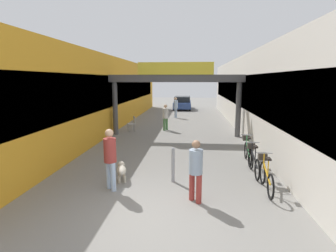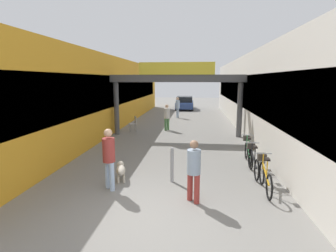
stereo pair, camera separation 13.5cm
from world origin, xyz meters
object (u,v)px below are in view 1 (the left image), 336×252
object	(u,v)px
bollard_post_metal	(173,164)
pedestrian_elderly_walking	(176,106)
bicycle_black_second	(253,160)
cafe_chair_aluminium_nearer	(133,122)
bicycle_green_third	(248,150)
bicycle_orange_nearest	(266,174)
pedestrian_with_dog	(110,155)
pedestrian_companion	(196,167)
dog_on_leash	(122,170)
pedestrian_carrying_crate	(166,116)
parked_car_blue	(182,103)

from	to	relation	value
bollard_post_metal	pedestrian_elderly_walking	bearing A→B (deg)	93.28
bicycle_black_second	bollard_post_metal	xyz separation A→B (m)	(-2.56, -0.96, 0.10)
pedestrian_elderly_walking	cafe_chair_aluminium_nearer	distance (m)	6.26
pedestrian_elderly_walking	bicycle_green_third	xyz separation A→B (m)	(3.39, -11.19, -0.50)
bicycle_orange_nearest	bicycle_black_second	world-z (taller)	same
pedestrian_with_dog	pedestrian_companion	size ratio (longest dim) A/B	1.09
pedestrian_elderly_walking	dog_on_leash	world-z (taller)	pedestrian_elderly_walking
pedestrian_with_dog	dog_on_leash	xyz separation A→B (m)	(0.10, 0.72, -0.66)
bicycle_green_third	bicycle_orange_nearest	bearing A→B (deg)	-90.43
pedestrian_carrying_crate	bicycle_orange_nearest	xyz separation A→B (m)	(3.65, -8.41, -0.45)
pedestrian_carrying_crate	bicycle_orange_nearest	world-z (taller)	pedestrian_carrying_crate
pedestrian_carrying_crate	cafe_chair_aluminium_nearer	distance (m)	2.01
bicycle_orange_nearest	bollard_post_metal	distance (m)	2.62
pedestrian_companion	bicycle_green_third	size ratio (longest dim) A/B	0.94
bicycle_orange_nearest	cafe_chair_aluminium_nearer	world-z (taller)	bicycle_orange_nearest
dog_on_leash	bicycle_orange_nearest	world-z (taller)	bicycle_orange_nearest
pedestrian_with_dog	parked_car_blue	size ratio (longest dim) A/B	0.43
pedestrian_with_dog	dog_on_leash	distance (m)	0.98
parked_car_blue	bollard_post_metal	bearing A→B (deg)	-88.62
pedestrian_elderly_walking	parked_car_blue	world-z (taller)	pedestrian_elderly_walking
parked_car_blue	bicycle_black_second	bearing A→B (deg)	-80.85
parked_car_blue	bicycle_green_third	bearing A→B (deg)	-80.03
bicycle_black_second	bicycle_green_third	distance (m)	1.24
bicycle_black_second	bollard_post_metal	world-z (taller)	bollard_post_metal
dog_on_leash	bicycle_black_second	world-z (taller)	bicycle_black_second
dog_on_leash	parked_car_blue	world-z (taller)	parked_car_blue
pedestrian_elderly_walking	bicycle_black_second	size ratio (longest dim) A/B	0.98
bicycle_black_second	pedestrian_with_dog	bearing A→B (deg)	-158.20
pedestrian_with_dog	bicycle_green_third	distance (m)	5.23
bicycle_orange_nearest	bicycle_black_second	distance (m)	1.29
pedestrian_elderly_walking	bicycle_black_second	bearing A→B (deg)	-75.02
dog_on_leash	bicycle_green_third	world-z (taller)	bicycle_green_third
pedestrian_with_dog	parked_car_blue	world-z (taller)	pedestrian_with_dog
cafe_chair_aluminium_nearer	parked_car_blue	xyz separation A→B (m)	(2.47, 12.29, 0.10)
pedestrian_with_dog	pedestrian_elderly_walking	bearing A→B (deg)	86.32
bicycle_orange_nearest	parked_car_blue	bearing A→B (deg)	98.69
bicycle_orange_nearest	bicycle_green_third	distance (m)	2.53
parked_car_blue	pedestrian_companion	bearing A→B (deg)	-86.93
bicycle_black_second	bicycle_green_third	world-z (taller)	same
pedestrian_carrying_crate	pedestrian_elderly_walking	world-z (taller)	pedestrian_elderly_walking
bollard_post_metal	bicycle_green_third	bearing A→B (deg)	40.07
pedestrian_companion	bicycle_green_third	xyz separation A→B (m)	(1.97, 3.46, -0.46)
bollard_post_metal	pedestrian_with_dog	bearing A→B (deg)	-156.46
bollard_post_metal	cafe_chair_aluminium_nearer	xyz separation A→B (m)	(-2.95, 7.54, 0.00)
bicycle_black_second	parked_car_blue	bearing A→B (deg)	99.15
pedestrian_with_dog	bicycle_orange_nearest	size ratio (longest dim) A/B	1.02
bicycle_black_second	cafe_chair_aluminium_nearer	world-z (taller)	bicycle_black_second
pedestrian_carrying_crate	bollard_post_metal	xyz separation A→B (m)	(1.05, -8.09, -0.35)
pedestrian_elderly_walking	parked_car_blue	size ratio (longest dim) A/B	0.41
pedestrian_carrying_crate	bicycle_green_third	bearing A→B (deg)	-58.06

